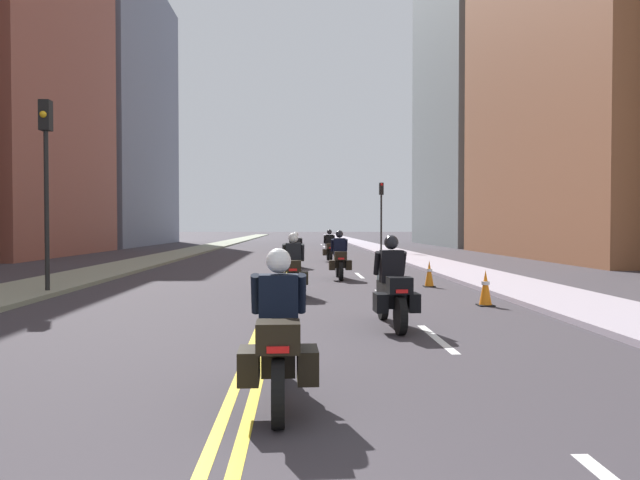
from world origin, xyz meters
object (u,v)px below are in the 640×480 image
object	(u,v)px
motorcycle_2	(293,270)
traffic_cone_1	(429,274)
traffic_cone_0	(486,288)
motorcycle_3	(340,260)
motorcycle_1	(392,291)
motorcycle_5	(330,249)
traffic_light_near	(46,162)
motorcycle_0	(279,341)
motorcycle_4	(296,253)
traffic_light_far	(381,204)

from	to	relation	value
motorcycle_2	traffic_cone_1	size ratio (longest dim) A/B	2.68
traffic_cone_0	traffic_cone_1	distance (m)	4.18
motorcycle_2	motorcycle_3	distance (m)	5.02
motorcycle_1	traffic_cone_0	bearing A→B (deg)	44.77
motorcycle_2	traffic_cone_1	xyz separation A→B (m)	(4.05, 2.18, -0.29)
motorcycle_5	traffic_light_near	world-z (taller)	traffic_light_near
motorcycle_0	traffic_cone_0	world-z (taller)	motorcycle_0
traffic_cone_1	motorcycle_5	bearing A→B (deg)	100.25
motorcycle_0	motorcycle_3	bearing A→B (deg)	81.86
traffic_light_near	motorcycle_3	bearing A→B (deg)	27.66
motorcycle_2	motorcycle_1	bearing A→B (deg)	-69.27
motorcycle_3	traffic_cone_1	xyz separation A→B (m)	(2.51, -2.60, -0.28)
motorcycle_5	motorcycle_4	bearing A→B (deg)	-112.12
motorcycle_4	traffic_light_far	size ratio (longest dim) A/B	0.45
traffic_cone_1	traffic_light_near	bearing A→B (deg)	-171.27
motorcycle_3	traffic_light_near	bearing A→B (deg)	-152.35
motorcycle_1	traffic_cone_0	distance (m)	3.82
motorcycle_0	traffic_cone_0	xyz separation A→B (m)	(4.47, 7.19, -0.24)
motorcycle_2	traffic_cone_1	bearing A→B (deg)	28.16
motorcycle_4	traffic_cone_1	world-z (taller)	motorcycle_4
motorcycle_4	traffic_cone_1	size ratio (longest dim) A/B	2.68
motorcycle_1	motorcycle_3	world-z (taller)	motorcycle_3
motorcycle_1	traffic_light_far	size ratio (longest dim) A/B	0.48
motorcycle_2	motorcycle_4	distance (m)	10.26
motorcycle_2	traffic_cone_0	world-z (taller)	motorcycle_2
motorcycle_1	motorcycle_3	distance (m)	9.56
motorcycle_0	traffic_light_near	size ratio (longest dim) A/B	0.44
traffic_cone_1	traffic_light_near	distance (m)	11.15
motorcycle_0	motorcycle_4	size ratio (longest dim) A/B	1.06
traffic_cone_1	motorcycle_1	bearing A→B (deg)	-107.86
traffic_light_far	motorcycle_3	bearing A→B (deg)	-102.40
motorcycle_2	motorcycle_3	xyz separation A→B (m)	(1.54, 4.78, -0.01)
motorcycle_1	traffic_light_near	size ratio (longest dim) A/B	0.44
motorcycle_0	motorcycle_4	world-z (taller)	motorcycle_0
traffic_light_near	motorcycle_0	bearing A→B (deg)	-56.42
motorcycle_5	traffic_light_near	distance (m)	16.87
motorcycle_4	motorcycle_5	distance (m)	5.02
motorcycle_3	traffic_light_far	size ratio (longest dim) A/B	0.46
motorcycle_3	motorcycle_4	xyz separation A→B (m)	(-1.54, 5.48, -0.03)
motorcycle_3	traffic_cone_1	distance (m)	3.63
motorcycle_0	traffic_cone_1	xyz separation A→B (m)	(4.12, 11.36, -0.26)
traffic_light_far	motorcycle_0	bearing A→B (deg)	-99.92
traffic_cone_0	traffic_cone_1	xyz separation A→B (m)	(-0.35, 4.16, -0.02)
motorcycle_3	motorcycle_5	size ratio (longest dim) A/B	0.96
motorcycle_4	traffic_light_near	size ratio (longest dim) A/B	0.41
motorcycle_0	motorcycle_1	distance (m)	4.79
motorcycle_0	traffic_cone_1	bearing A→B (deg)	68.49
motorcycle_2	traffic_cone_1	world-z (taller)	motorcycle_2
motorcycle_3	traffic_light_far	xyz separation A→B (m)	(4.07, 18.51, 2.58)
motorcycle_0	motorcycle_4	bearing A→B (deg)	88.22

